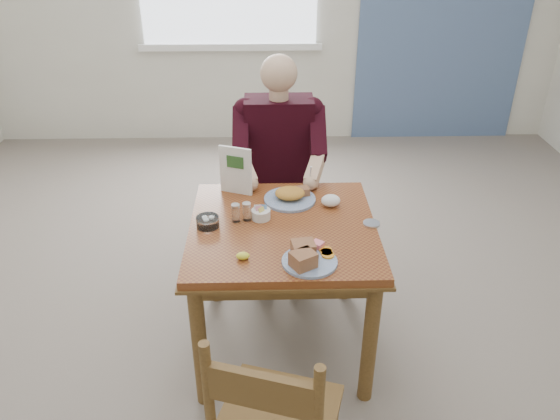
{
  "coord_description": "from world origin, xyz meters",
  "views": [
    {
      "loc": [
        -0.07,
        -2.25,
        2.12
      ],
      "look_at": [
        -0.01,
        0.0,
        0.83
      ],
      "focal_mm": 35.0,
      "sensor_mm": 36.0,
      "label": 1
    }
  ],
  "objects_px": {
    "diner": "(279,154)",
    "far_plate": "(291,196)",
    "table": "(283,245)",
    "near_plate": "(307,257)",
    "chair_far": "(279,197)"
  },
  "relations": [
    {
      "from": "diner",
      "to": "table",
      "type": "bearing_deg",
      "value": -90.0
    },
    {
      "from": "table",
      "to": "near_plate",
      "type": "xyz_separation_m",
      "value": [
        0.09,
        -0.32,
        0.14
      ]
    },
    {
      "from": "diner",
      "to": "far_plate",
      "type": "xyz_separation_m",
      "value": [
        0.05,
        -0.46,
        -0.03
      ]
    },
    {
      "from": "near_plate",
      "to": "far_plate",
      "type": "bearing_deg",
      "value": 94.56
    },
    {
      "from": "chair_far",
      "to": "near_plate",
      "type": "height_order",
      "value": "chair_far"
    },
    {
      "from": "diner",
      "to": "far_plate",
      "type": "bearing_deg",
      "value": -83.8
    },
    {
      "from": "chair_far",
      "to": "diner",
      "type": "distance_m",
      "value": 0.34
    },
    {
      "from": "near_plate",
      "to": "far_plate",
      "type": "height_order",
      "value": "near_plate"
    },
    {
      "from": "diner",
      "to": "far_plate",
      "type": "distance_m",
      "value": 0.46
    },
    {
      "from": "table",
      "to": "diner",
      "type": "bearing_deg",
      "value": 90.0
    },
    {
      "from": "diner",
      "to": "near_plate",
      "type": "bearing_deg",
      "value": -84.71
    },
    {
      "from": "table",
      "to": "chair_far",
      "type": "bearing_deg",
      "value": 90.0
    },
    {
      "from": "diner",
      "to": "near_plate",
      "type": "relative_size",
      "value": 4.37
    },
    {
      "from": "chair_far",
      "to": "near_plate",
      "type": "relative_size",
      "value": 2.99
    },
    {
      "from": "diner",
      "to": "near_plate",
      "type": "distance_m",
      "value": 1.03
    }
  ]
}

